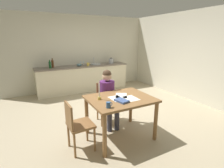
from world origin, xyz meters
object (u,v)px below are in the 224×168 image
object	(u,v)px
coffee_mug	(109,105)
wine_glass_by_kettle	(81,62)
chair_side_empty	(77,124)
teacup_on_counter	(88,64)
person_seated	(108,94)
sink_unit	(96,64)
mixing_bowl	(79,65)
chair_at_table	(106,100)
candlestick	(99,95)
dining_table	(120,104)
stovetop_kettle	(111,61)
bottle_oil	(50,65)
book_magazine	(122,101)
wine_glass_near_sink	(83,62)
bottle_vinegar	(53,64)

from	to	relation	value
coffee_mug	wine_glass_by_kettle	xyz separation A→B (m)	(0.73, 3.62, 0.18)
chair_side_empty	teacup_on_counter	bearing A→B (deg)	66.45
person_seated	coffee_mug	xyz separation A→B (m)	(-0.42, -0.86, 0.15)
sink_unit	mixing_bowl	world-z (taller)	sink_unit
chair_at_table	candlestick	bearing A→B (deg)	-124.71
dining_table	stovetop_kettle	world-z (taller)	stovetop_kettle
stovetop_kettle	teacup_on_counter	bearing A→B (deg)	-171.27
bottle_oil	chair_side_empty	bearing A→B (deg)	-91.92
dining_table	mixing_bowl	xyz separation A→B (m)	(0.21, 3.11, 0.28)
bottle_oil	teacup_on_counter	world-z (taller)	bottle_oil
book_magazine	wine_glass_near_sink	size ratio (longest dim) A/B	1.54
coffee_mug	chair_side_empty	bearing A→B (deg)	148.95
chair_at_table	candlestick	xyz separation A→B (m)	(-0.42, -0.61, 0.38)
sink_unit	bottle_vinegar	size ratio (longest dim) A/B	1.21
chair_at_table	coffee_mug	distance (m)	1.15
dining_table	wine_glass_near_sink	xyz separation A→B (m)	(0.43, 3.32, 0.34)
chair_side_empty	sink_unit	size ratio (longest dim) A/B	2.39
dining_table	coffee_mug	distance (m)	0.52
candlestick	wine_glass_near_sink	bearing A→B (deg)	75.94
sink_unit	wine_glass_near_sink	distance (m)	0.44
person_seated	coffee_mug	world-z (taller)	person_seated
chair_at_table	teacup_on_counter	xyz separation A→B (m)	(0.45, 2.31, 0.47)
bottle_vinegar	dining_table	bearing A→B (deg)	-78.91
chair_at_table	bottle_oil	distance (m)	2.58
coffee_mug	candlestick	distance (m)	0.40
teacup_on_counter	mixing_bowl	bearing A→B (deg)	161.50
candlestick	wine_glass_near_sink	distance (m)	3.33
sink_unit	wine_glass_near_sink	size ratio (longest dim) A/B	2.34
candlestick	mixing_bowl	bearing A→B (deg)	79.00
dining_table	wine_glass_near_sink	bearing A→B (deg)	82.56
chair_at_table	bottle_oil	world-z (taller)	bottle_oil
stovetop_kettle	wine_glass_near_sink	bearing A→B (deg)	171.78
bottle_oil	wine_glass_by_kettle	distance (m)	1.09
person_seated	candlestick	size ratio (longest dim) A/B	4.00
mixing_bowl	wine_glass_by_kettle	distance (m)	0.25
coffee_mug	book_magazine	distance (m)	0.34
chair_at_table	bottle_oil	size ratio (longest dim) A/B	3.27
person_seated	candlestick	world-z (taller)	person_seated
person_seated	wine_glass_by_kettle	world-z (taller)	person_seated
coffee_mug	bottle_vinegar	xyz separation A→B (m)	(-0.24, 3.53, 0.20)
dining_table	bottle_oil	distance (m)	3.22
wine_glass_by_kettle	person_seated	bearing A→B (deg)	-96.40
person_seated	wine_glass_near_sink	xyz separation A→B (m)	(0.40, 2.76, 0.33)
bottle_oil	stovetop_kettle	bearing A→B (deg)	1.47
wine_glass_near_sink	wine_glass_by_kettle	xyz separation A→B (m)	(-0.09, 0.00, 0.00)
chair_side_empty	wine_glass_by_kettle	xyz separation A→B (m)	(1.18, 3.35, 0.53)
dining_table	bottle_vinegar	distance (m)	3.31
chair_at_table	chair_side_empty	size ratio (longest dim) A/B	1.01
bottle_vinegar	wine_glass_near_sink	world-z (taller)	bottle_vinegar
book_magazine	wine_glass_by_kettle	distance (m)	3.52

